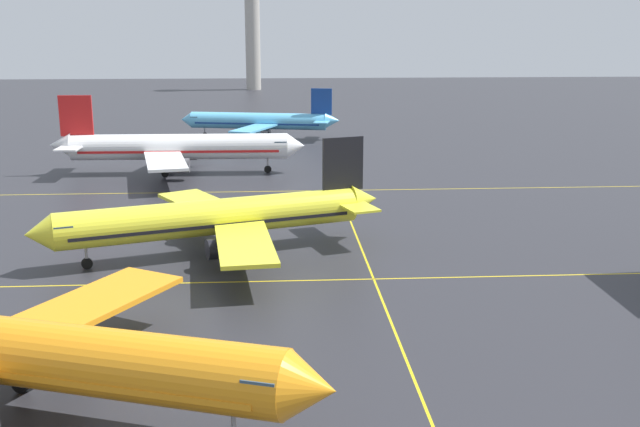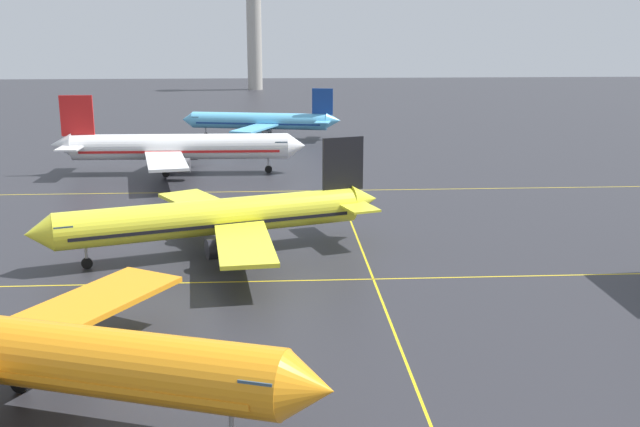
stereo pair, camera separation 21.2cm
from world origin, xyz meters
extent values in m
cylinder|color=orange|center=(-23.77, 12.35, 4.16)|extent=(32.01, 13.86, 3.85)
cone|color=orange|center=(-7.11, 6.84, 4.16)|extent=(3.69, 4.41, 3.78)
cube|color=orange|center=(-22.02, 20.85, 3.55)|extent=(12.23, 15.79, 0.41)
cylinder|color=#333338|center=(-21.92, 17.30, 2.23)|extent=(3.94, 3.11, 2.13)
cube|color=#385166|center=(-9.33, 7.57, 4.72)|extent=(2.85, 3.94, 0.71)
cube|color=orange|center=(-23.77, 12.35, 3.68)|extent=(29.56, 13.08, 0.37)
cylinder|color=#99999E|center=(-11.25, 8.21, 1.67)|extent=(0.28, 0.28, 1.67)
cylinder|color=#99999E|center=(-24.86, 15.49, 1.67)|extent=(0.28, 0.28, 1.67)
cylinder|color=black|center=(-24.86, 15.49, 0.56)|extent=(1.20, 0.78, 1.12)
cylinder|color=yellow|center=(-15.02, 43.76, 3.85)|extent=(29.61, 12.80, 3.56)
cone|color=yellow|center=(-30.43, 38.67, 3.85)|extent=(3.41, 4.08, 3.49)
cone|color=yellow|center=(0.65, 48.94, 4.22)|extent=(3.91, 4.16, 3.39)
cube|color=black|center=(-1.66, 48.17, 8.25)|extent=(4.38, 1.73, 5.63)
cube|color=yellow|center=(-2.10, 50.99, 4.22)|extent=(4.38, 5.57, 0.23)
cube|color=yellow|center=(-0.34, 45.65, 4.22)|extent=(4.38, 5.57, 0.23)
cube|color=yellow|center=(-16.63, 51.63, 3.28)|extent=(11.30, 14.61, 0.38)
cube|color=yellow|center=(-11.63, 36.49, 3.28)|extent=(6.39, 14.52, 0.38)
cylinder|color=black|center=(-16.73, 48.33, 2.06)|extent=(3.65, 2.87, 1.97)
cylinder|color=black|center=(-13.67, 39.07, 2.06)|extent=(3.65, 2.87, 1.97)
cube|color=#385166|center=(-28.38, 39.35, 4.36)|extent=(2.63, 3.64, 0.66)
cube|color=black|center=(-15.02, 43.76, 3.40)|extent=(27.35, 12.08, 0.34)
cylinder|color=#99999E|center=(-26.60, 39.94, 1.55)|extent=(0.26, 0.26, 1.55)
cylinder|color=black|center=(-26.60, 39.94, 0.52)|extent=(1.11, 0.72, 1.03)
cylinder|color=#99999E|center=(-14.01, 46.67, 1.55)|extent=(0.26, 0.26, 1.55)
cylinder|color=black|center=(-14.01, 46.67, 0.52)|extent=(1.11, 0.72, 1.03)
cylinder|color=#99999E|center=(-12.48, 42.04, 1.55)|extent=(0.26, 0.26, 1.55)
cylinder|color=black|center=(-12.48, 42.04, 0.52)|extent=(1.11, 0.72, 1.03)
cylinder|color=white|center=(-23.18, 86.18, 4.21)|extent=(32.93, 4.31, 3.91)
cone|color=white|center=(-5.40, 85.97, 4.21)|extent=(2.72, 3.86, 3.83)
cone|color=white|center=(-41.27, 86.41, 4.62)|extent=(3.33, 3.75, 3.71)
cube|color=red|center=(-38.59, 86.37, 9.04)|extent=(4.94, 0.43, 6.17)
cube|color=white|center=(-39.15, 83.30, 4.62)|extent=(3.35, 5.38, 0.25)
cube|color=white|center=(-39.07, 89.46, 4.62)|extent=(3.35, 5.38, 0.25)
cube|color=white|center=(-24.32, 77.46, 3.60)|extent=(8.26, 16.16, 0.41)
cube|color=white|center=(-24.10, 94.93, 3.60)|extent=(8.60, 16.21, 0.41)
cylinder|color=#4C4C51|center=(-23.04, 80.84, 2.26)|extent=(3.52, 2.20, 2.16)
cylinder|color=#4C4C51|center=(-22.91, 91.53, 2.26)|extent=(3.52, 2.20, 2.16)
cube|color=#385166|center=(-7.77, 85.99, 4.78)|extent=(1.89, 3.62, 0.72)
cube|color=red|center=(-23.18, 86.18, 3.73)|extent=(30.30, 4.32, 0.37)
cylinder|color=#99999E|center=(-9.82, 86.02, 1.70)|extent=(0.29, 0.29, 1.70)
cylinder|color=black|center=(-9.82, 86.02, 0.57)|extent=(1.14, 0.48, 1.13)
cylinder|color=#99999E|center=(-25.27, 83.54, 1.70)|extent=(0.29, 0.29, 1.70)
cylinder|color=black|center=(-25.27, 83.54, 0.57)|extent=(1.14, 0.48, 1.13)
cylinder|color=#99999E|center=(-25.20, 88.88, 1.70)|extent=(0.29, 0.29, 1.70)
cylinder|color=black|center=(-25.20, 88.88, 0.57)|extent=(1.14, 0.48, 1.13)
cylinder|color=#5BB7E5|center=(-11.94, 122.70, 3.55)|extent=(27.77, 8.90, 3.29)
cone|color=#5BB7E5|center=(-26.58, 125.77, 3.55)|extent=(2.86, 3.61, 3.22)
cone|color=#5BB7E5|center=(2.97, 119.57, 3.89)|extent=(3.35, 3.62, 3.12)
cube|color=navy|center=(0.77, 120.04, 7.61)|extent=(4.13, 1.16, 5.19)
cube|color=#5BB7E5|center=(1.72, 122.49, 3.89)|extent=(3.63, 4.97, 0.21)
cube|color=#5BB7E5|center=(0.66, 117.41, 3.89)|extent=(3.63, 4.97, 0.21)
cube|color=#5BB7E5|center=(-9.58, 129.72, 3.03)|extent=(4.54, 12.99, 0.35)
cube|color=#5BB7E5|center=(-12.60, 115.32, 3.03)|extent=(9.36, 13.69, 0.35)
cylinder|color=#5BB7E5|center=(-11.18, 127.14, 1.90)|extent=(3.25, 2.38, 1.82)
cylinder|color=#5BB7E5|center=(-13.03, 118.33, 1.90)|extent=(3.25, 2.38, 1.82)
cube|color=#385166|center=(-24.64, 125.36, 4.02)|extent=(2.14, 3.28, 0.61)
cube|color=navy|center=(-11.94, 122.70, 3.14)|extent=(25.61, 8.47, 0.31)
cylinder|color=#99999E|center=(-22.94, 125.00, 1.43)|extent=(0.24, 0.24, 1.43)
cylinder|color=black|center=(-22.94, 125.00, 0.48)|extent=(1.01, 0.58, 0.95)
cylinder|color=#99999E|center=(-9.78, 124.54, 1.43)|extent=(0.24, 0.24, 1.43)
cylinder|color=black|center=(-9.78, 124.54, 0.48)|extent=(1.01, 0.58, 0.95)
cylinder|color=#99999E|center=(-10.70, 120.14, 1.43)|extent=(0.24, 0.24, 1.43)
cylinder|color=black|center=(-10.70, 120.14, 0.48)|extent=(1.01, 0.58, 0.95)
cube|color=yellow|center=(0.00, 35.32, 0.00)|extent=(156.54, 0.20, 0.01)
cube|color=yellow|center=(0.00, 72.64, 0.00)|extent=(156.54, 0.20, 0.01)
cube|color=yellow|center=(0.00, 35.32, 0.00)|extent=(0.20, 123.16, 0.01)
cylinder|color=#ADA89E|center=(-15.61, 241.62, 19.68)|extent=(5.20, 5.20, 39.36)
camera|label=1|loc=(-8.87, -27.93, 22.28)|focal=41.71mm
camera|label=2|loc=(-8.66, -27.94, 22.28)|focal=41.71mm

